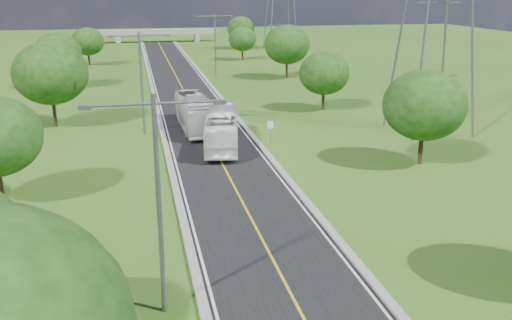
{
  "coord_description": "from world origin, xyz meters",
  "views": [
    {
      "loc": [
        -6.72,
        -11.16,
        14.23
      ],
      "look_at": [
        0.94,
        24.43,
        3.0
      ],
      "focal_mm": 40.0,
      "sensor_mm": 36.0,
      "label": 1
    }
  ],
  "objects": [
    {
      "name": "ground",
      "position": [
        0.0,
        60.0,
        0.0
      ],
      "size": [
        260.0,
        260.0,
        0.0
      ],
      "primitive_type": "plane",
      "color": "#2D5919",
      "rests_on": "ground"
    },
    {
      "name": "road",
      "position": [
        0.0,
        66.0,
        0.03
      ],
      "size": [
        8.0,
        150.0,
        0.06
      ],
      "primitive_type": "cube",
      "color": "black",
      "rests_on": "ground"
    },
    {
      "name": "curb_left",
      "position": [
        -4.25,
        66.0,
        0.11
      ],
      "size": [
        0.5,
        150.0,
        0.22
      ],
      "primitive_type": "cube",
      "color": "gray",
      "rests_on": "ground"
    },
    {
      "name": "curb_right",
      "position": [
        4.25,
        66.0,
        0.11
      ],
      "size": [
        0.5,
        150.0,
        0.22
      ],
      "primitive_type": "cube",
      "color": "gray",
      "rests_on": "ground"
    },
    {
      "name": "speed_limit_sign",
      "position": [
        5.2,
        37.98,
        1.6
      ],
      "size": [
        0.55,
        0.09,
        2.4
      ],
      "color": "slate",
      "rests_on": "ground"
    },
    {
      "name": "overpass",
      "position": [
        0.0,
        140.0,
        2.41
      ],
      "size": [
        30.0,
        3.0,
        3.2
      ],
      "color": "gray",
      "rests_on": "ground"
    },
    {
      "name": "streetlight_near_left",
      "position": [
        -6.0,
        12.0,
        5.94
      ],
      "size": [
        5.9,
        0.25,
        10.0
      ],
      "color": "slate",
      "rests_on": "ground"
    },
    {
      "name": "streetlight_mid_left",
      "position": [
        -6.0,
        45.0,
        5.94
      ],
      "size": [
        5.9,
        0.25,
        10.0
      ],
      "color": "slate",
      "rests_on": "ground"
    },
    {
      "name": "streetlight_far_right",
      "position": [
        6.0,
        78.0,
        5.94
      ],
      "size": [
        5.9,
        0.25,
        10.0
      ],
      "color": "slate",
      "rests_on": "ground"
    },
    {
      "name": "tree_lc",
      "position": [
        -15.0,
        50.0,
        5.58
      ],
      "size": [
        7.56,
        7.56,
        8.79
      ],
      "color": "black",
      "rests_on": "ground"
    },
    {
      "name": "tree_ld",
      "position": [
        -17.0,
        74.0,
        4.95
      ],
      "size": [
        6.72,
        6.72,
        7.82
      ],
      "color": "black",
      "rests_on": "ground"
    },
    {
      "name": "tree_le",
      "position": [
        -14.5,
        98.0,
        4.33
      ],
      "size": [
        5.88,
        5.88,
        6.84
      ],
      "color": "black",
      "rests_on": "ground"
    },
    {
      "name": "tree_rb",
      "position": [
        16.0,
        30.0,
        4.95
      ],
      "size": [
        6.72,
        6.72,
        7.82
      ],
      "color": "black",
      "rests_on": "ground"
    },
    {
      "name": "tree_rc",
      "position": [
        15.0,
        52.0,
        4.33
      ],
      "size": [
        5.88,
        5.88,
        6.84
      ],
      "color": "black",
      "rests_on": "ground"
    },
    {
      "name": "tree_rd",
      "position": [
        17.0,
        76.0,
        5.27
      ],
      "size": [
        7.14,
        7.14,
        8.3
      ],
      "color": "black",
      "rests_on": "ground"
    },
    {
      "name": "tree_re",
      "position": [
        14.5,
        100.0,
        4.02
      ],
      "size": [
        5.46,
        5.46,
        6.35
      ],
      "color": "black",
      "rests_on": "ground"
    },
    {
      "name": "tree_rf",
      "position": [
        18.0,
        120.0,
        4.64
      ],
      "size": [
        6.3,
        6.3,
        7.33
      ],
      "color": "black",
      "rests_on": "ground"
    },
    {
      "name": "bus_outbound",
      "position": [
        0.8,
        38.58,
        1.7
      ],
      "size": [
        4.68,
        12.06,
        3.28
      ],
      "primitive_type": "imported",
      "rotation": [
        0.0,
        0.0,
        2.97
      ],
      "color": "white",
      "rests_on": "road"
    },
    {
      "name": "bus_inbound",
      "position": [
        -0.84,
        45.79,
        1.73
      ],
      "size": [
        3.15,
        12.06,
        3.34
      ],
      "primitive_type": "imported",
      "rotation": [
        0.0,
        0.0,
        0.03
      ],
      "color": "white",
      "rests_on": "road"
    }
  ]
}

